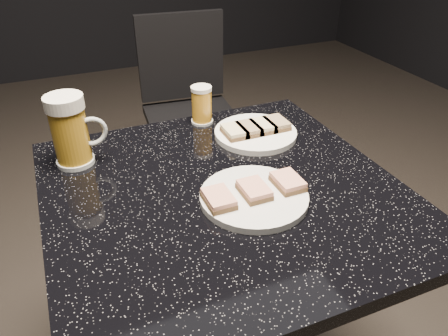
{
  "coord_description": "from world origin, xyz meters",
  "views": [
    {
      "loc": [
        -0.28,
        -0.67,
        1.25
      ],
      "look_at": [
        0.0,
        0.0,
        0.8
      ],
      "focal_mm": 35.0,
      "sensor_mm": 36.0,
      "label": 1
    }
  ],
  "objects_px": {
    "plate_large": "(254,197)",
    "table": "(224,275)",
    "chair": "(189,104)",
    "plate_small": "(255,133)",
    "beer_tumbler": "(202,105)",
    "beer_mug": "(71,131)"
  },
  "relations": [
    {
      "from": "plate_large",
      "to": "beer_mug",
      "type": "bearing_deg",
      "value": 137.15
    },
    {
      "from": "plate_small",
      "to": "table",
      "type": "height_order",
      "value": "plate_small"
    },
    {
      "from": "plate_small",
      "to": "beer_tumbler",
      "type": "bearing_deg",
      "value": 127.36
    },
    {
      "from": "plate_large",
      "to": "table",
      "type": "bearing_deg",
      "value": 124.62
    },
    {
      "from": "plate_small",
      "to": "table",
      "type": "bearing_deg",
      "value": -131.48
    },
    {
      "from": "plate_large",
      "to": "plate_small",
      "type": "xyz_separation_m",
      "value": [
        0.12,
        0.24,
        0.0
      ]
    },
    {
      "from": "table",
      "to": "chair",
      "type": "distance_m",
      "value": 1.01
    },
    {
      "from": "beer_mug",
      "to": "chair",
      "type": "height_order",
      "value": "beer_mug"
    },
    {
      "from": "beer_tumbler",
      "to": "table",
      "type": "bearing_deg",
      "value": -102.28
    },
    {
      "from": "beer_mug",
      "to": "beer_tumbler",
      "type": "height_order",
      "value": "beer_mug"
    },
    {
      "from": "table",
      "to": "plate_small",
      "type": "bearing_deg",
      "value": 48.52
    },
    {
      "from": "beer_tumbler",
      "to": "beer_mug",
      "type": "bearing_deg",
      "value": -165.65
    },
    {
      "from": "beer_mug",
      "to": "beer_tumbler",
      "type": "xyz_separation_m",
      "value": [
        0.33,
        0.08,
        -0.03
      ]
    },
    {
      "from": "plate_large",
      "to": "chair",
      "type": "relative_size",
      "value": 0.25
    },
    {
      "from": "table",
      "to": "chair",
      "type": "xyz_separation_m",
      "value": [
        0.25,
        0.98,
        -0.01
      ]
    },
    {
      "from": "plate_large",
      "to": "table",
      "type": "distance_m",
      "value": 0.26
    },
    {
      "from": "plate_large",
      "to": "chair",
      "type": "distance_m",
      "value": 1.09
    },
    {
      "from": "chair",
      "to": "beer_mug",
      "type": "bearing_deg",
      "value": -123.87
    },
    {
      "from": "beer_mug",
      "to": "beer_tumbler",
      "type": "distance_m",
      "value": 0.34
    },
    {
      "from": "beer_mug",
      "to": "chair",
      "type": "relative_size",
      "value": 0.19
    },
    {
      "from": "beer_mug",
      "to": "beer_tumbler",
      "type": "relative_size",
      "value": 1.61
    },
    {
      "from": "beer_mug",
      "to": "chair",
      "type": "bearing_deg",
      "value": 56.13
    }
  ]
}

